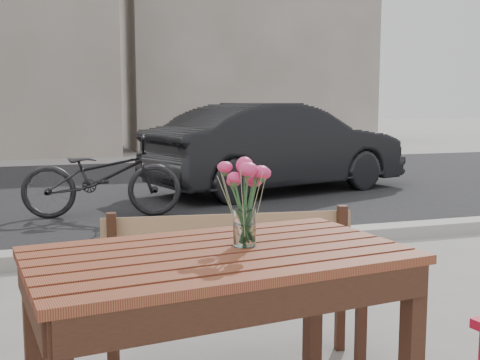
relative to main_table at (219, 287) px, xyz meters
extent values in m
cube|color=black|center=(0.24, 6.98, -0.65)|extent=(30.00, 8.00, 0.00)
cube|color=gray|center=(0.24, 2.98, -0.60)|extent=(30.00, 0.25, 0.12)
cube|color=gray|center=(5.24, 14.98, 2.34)|extent=(7.00, 3.00, 6.00)
cube|color=maroon|center=(0.00, 0.00, 0.11)|extent=(1.35, 0.89, 0.03)
cube|color=black|center=(-0.62, 0.25, -0.28)|extent=(0.07, 0.07, 0.75)
cube|color=black|center=(0.54, 0.39, -0.28)|extent=(0.07, 0.07, 0.75)
cube|color=#A58155|center=(0.29, 0.70, -0.25)|extent=(1.30, 0.52, 0.03)
cube|color=#A58155|center=(0.31, 0.89, -0.04)|extent=(1.25, 0.20, 0.34)
cube|color=black|center=(-0.31, 0.64, -0.45)|extent=(0.05, 0.05, 0.42)
cube|color=black|center=(0.84, 0.48, -0.45)|extent=(0.05, 0.05, 0.42)
cube|color=black|center=(-0.26, 0.93, -0.27)|extent=(0.05, 0.05, 0.77)
cube|color=black|center=(0.88, 0.76, -0.27)|extent=(0.05, 0.05, 0.77)
cylinder|color=white|center=(0.11, 0.04, 0.20)|extent=(0.08, 0.08, 0.13)
cylinder|color=#336939|center=(0.11, 0.04, 0.26)|extent=(0.05, 0.05, 0.27)
imported|color=black|center=(2.68, 6.14, -0.02)|extent=(4.10, 2.32, 1.28)
imported|color=black|center=(0.06, 4.92, -0.19)|extent=(1.84, 0.91, 0.93)
camera|label=1|loc=(-0.56, -1.93, 0.63)|focal=45.00mm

